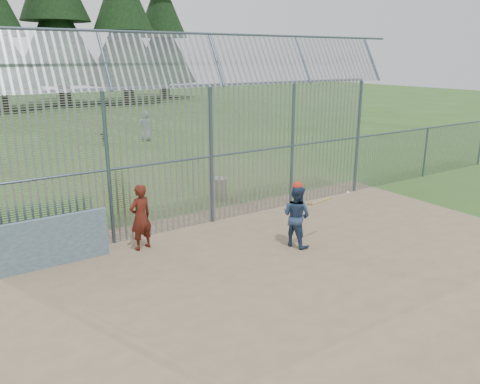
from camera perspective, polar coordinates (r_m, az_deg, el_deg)
ground at (r=11.34m, az=5.63°, el=-8.70°), size 120.00×120.00×0.00m
dirt_infield at (r=10.99m, az=7.29°, el=-9.55°), size 14.00×10.00×0.02m
dugout_wall at (r=11.76m, az=-21.74°, el=-5.61°), size 2.50×0.12×1.20m
batter at (r=12.07m, az=6.90°, el=-2.92°), size 0.80×0.92×1.62m
onlooker at (r=12.03m, az=-12.02°, el=-3.02°), size 0.70×0.55×1.70m
bg_kid_standing at (r=27.96m, az=-11.39°, el=7.94°), size 0.88×0.60×1.76m
bg_kid_seated at (r=26.98m, az=-16.22°, el=6.43°), size 0.58×0.50×0.93m
batting_gear at (r=11.95m, az=7.77°, el=0.29°), size 1.83×0.39×0.64m
trash_can at (r=16.13m, az=-2.55°, el=0.45°), size 0.56×0.56×0.82m
backstop_fence at (r=14.31m, az=2.92°, el=6.54°), size 20.09×0.81×5.30m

